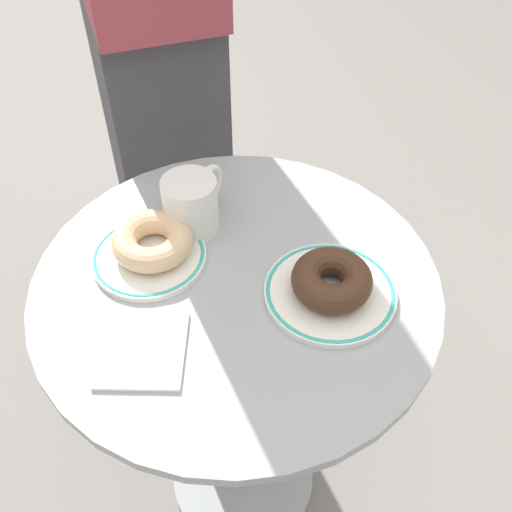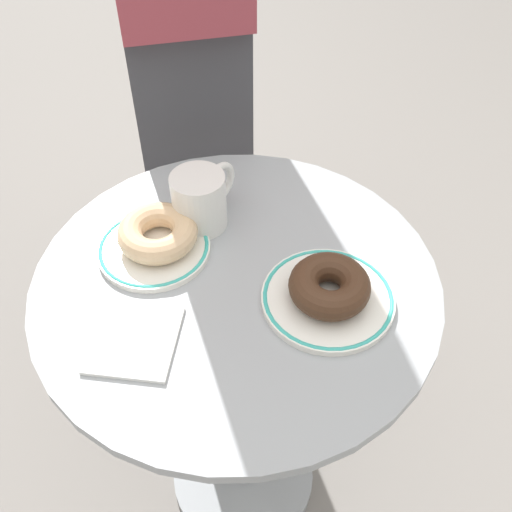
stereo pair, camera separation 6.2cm
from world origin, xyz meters
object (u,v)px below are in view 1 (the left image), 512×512
Objects in this scene: plate_left at (149,256)px; donut_chocolate at (332,280)px; plate_right at (330,292)px; donut_glazed at (151,243)px; cafe_table at (239,365)px; person_figure at (149,29)px; coffee_mug at (192,204)px; paper_napkin at (143,350)px.

donut_chocolate reaches higher than plate_left.
donut_glazed is at bearing -174.96° from plate_right.
person_figure is at bearing 130.12° from cafe_table.
coffee_mug is (-0.25, 0.06, 0.01)m from donut_chocolate.
person_figure reaches higher than paper_napkin.
donut_glazed is (-0.28, -0.02, 0.03)m from plate_right.
cafe_table is 0.66m from person_figure.
plate_right is 0.64m from person_figure.
paper_napkin reaches higher than cafe_table.
plate_left is 0.10× the size of person_figure.
plate_left is 1.36× the size of coffee_mug.
donut_chocolate is at bearing 7.13° from plate_right.
donut_glazed is (0.00, 0.01, 0.03)m from plate_left.
donut_glazed is at bearing 113.44° from paper_napkin.
cafe_table is 0.28m from plate_left.
donut_chocolate reaches higher than cafe_table.
plate_right is 0.28m from paper_napkin.
paper_napkin is (-0.21, -0.18, -0.03)m from donut_chocolate.
donut_glazed is 1.00× the size of paper_napkin.
person_figure is at bearing 115.96° from paper_napkin.
plate_left reaches higher than paper_napkin.
coffee_mug is at bearing 165.88° from plate_right.
paper_napkin is (0.07, -0.16, -0.03)m from donut_glazed.
coffee_mug is at bearing -53.98° from person_figure.
donut_chocolate is 0.28m from paper_napkin.
donut_glazed is at bearing -63.10° from person_figure.
plate_left is 0.17m from paper_napkin.
cafe_table is 5.79× the size of donut_glazed.
person_figure reaches higher than cafe_table.
plate_left is (-0.14, -0.01, 0.24)m from cafe_table.
cafe_table is 0.30m from donut_chocolate.
plate_right reaches higher than cafe_table.
person_figure reaches higher than donut_glazed.
person_figure reaches higher than coffee_mug.
donut_chocolate is (0.28, 0.03, 0.03)m from plate_left.
person_figure is (-0.49, 0.39, 0.14)m from plate_right.
plate_right is 1.49× the size of coffee_mug.
paper_napkin is at bearing -112.07° from cafe_table.
donut_glazed is (-0.14, -0.00, 0.27)m from cafe_table.
plate_right is at bearing 6.18° from plate_left.
cafe_table is at bearing 4.35° from plate_left.
person_figure is at bearing 141.09° from donut_chocolate.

